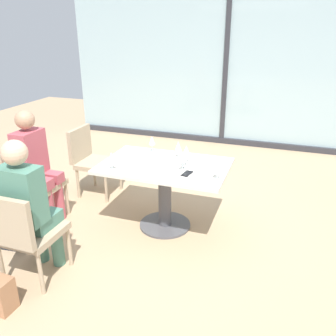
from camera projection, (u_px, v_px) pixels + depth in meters
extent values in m
plane|color=tan|center=(165.00, 225.00, 3.91)|extent=(12.00, 12.00, 0.00)
cube|color=#9DB7BC|center=(226.00, 69.00, 6.20)|extent=(5.91, 0.03, 2.70)
cube|color=#2D2D33|center=(226.00, 69.00, 6.17)|extent=(0.08, 0.06, 2.70)
cube|color=#2D2D33|center=(222.00, 140.00, 6.66)|extent=(5.91, 0.10, 0.10)
cube|color=silver|center=(165.00, 166.00, 3.64)|extent=(1.30, 0.86, 0.04)
cylinder|color=#4C4C51|center=(165.00, 197.00, 3.78)|extent=(0.14, 0.14, 0.69)
cylinder|color=#4C4C51|center=(165.00, 225.00, 3.90)|extent=(0.56, 0.56, 0.02)
cube|color=tan|center=(33.00, 233.00, 3.00)|extent=(0.46, 0.46, 0.06)
cube|color=tan|center=(6.00, 223.00, 2.69)|extent=(0.46, 0.05, 0.42)
cylinder|color=tan|center=(69.00, 247.00, 3.20)|extent=(0.04, 0.04, 0.39)
cylinder|color=tan|center=(33.00, 239.00, 3.32)|extent=(0.04, 0.04, 0.39)
cylinder|color=tan|center=(41.00, 274.00, 2.85)|extent=(0.04, 0.04, 0.39)
cylinder|color=tan|center=(1.00, 264.00, 2.97)|extent=(0.04, 0.04, 0.39)
cube|color=tan|center=(39.00, 186.00, 3.88)|extent=(0.46, 0.46, 0.06)
cube|color=tan|center=(17.00, 163.00, 3.87)|extent=(0.05, 0.46, 0.42)
cylinder|color=tan|center=(45.00, 215.00, 3.73)|extent=(0.04, 0.04, 0.39)
cylinder|color=tan|center=(67.00, 199.00, 4.08)|extent=(0.04, 0.04, 0.39)
cylinder|color=tan|center=(14.00, 209.00, 3.85)|extent=(0.04, 0.04, 0.39)
cylinder|color=tan|center=(38.00, 194.00, 4.20)|extent=(0.04, 0.04, 0.39)
cube|color=tan|center=(99.00, 164.00, 4.50)|extent=(0.46, 0.46, 0.06)
cube|color=tan|center=(80.00, 144.00, 4.49)|extent=(0.05, 0.46, 0.42)
cylinder|color=tan|center=(106.00, 188.00, 4.35)|extent=(0.04, 0.04, 0.39)
cylinder|color=tan|center=(121.00, 176.00, 4.70)|extent=(0.04, 0.04, 0.39)
cylinder|color=tan|center=(78.00, 184.00, 4.47)|extent=(0.04, 0.04, 0.39)
cylinder|color=tan|center=(94.00, 172.00, 4.82)|extent=(0.04, 0.04, 0.39)
cylinder|color=#4C7F6B|center=(57.00, 243.00, 3.20)|extent=(0.11, 0.11, 0.45)
cube|color=#4C7F6B|center=(46.00, 221.00, 3.01)|extent=(0.13, 0.32, 0.11)
cylinder|color=#4C7F6B|center=(40.00, 239.00, 3.25)|extent=(0.11, 0.11, 0.45)
cube|color=#4C7F6B|center=(29.00, 218.00, 3.06)|extent=(0.13, 0.32, 0.11)
cube|color=#4C7F6B|center=(22.00, 195.00, 2.81)|extent=(0.34, 0.20, 0.48)
sphere|color=#D8AD8C|center=(14.00, 153.00, 2.68)|extent=(0.20, 0.20, 0.20)
cylinder|color=#B24C56|center=(49.00, 208.00, 3.82)|extent=(0.11, 0.11, 0.45)
cube|color=#B24C56|center=(38.00, 183.00, 3.75)|extent=(0.32, 0.13, 0.11)
cylinder|color=#B24C56|center=(59.00, 200.00, 3.98)|extent=(0.11, 0.11, 0.45)
cube|color=#B24C56|center=(49.00, 176.00, 3.90)|extent=(0.32, 0.13, 0.11)
cube|color=#B24C56|center=(30.00, 153.00, 3.75)|extent=(0.20, 0.34, 0.48)
sphere|color=tan|center=(25.00, 120.00, 3.62)|extent=(0.20, 0.20, 0.20)
cylinder|color=silver|center=(112.00, 170.00, 3.49)|extent=(0.06, 0.06, 0.00)
cylinder|color=silver|center=(112.00, 165.00, 3.47)|extent=(0.01, 0.01, 0.08)
cone|color=silver|center=(111.00, 157.00, 3.44)|extent=(0.07, 0.07, 0.09)
cylinder|color=silver|center=(178.00, 158.00, 3.81)|extent=(0.06, 0.06, 0.00)
cylinder|color=silver|center=(178.00, 154.00, 3.79)|extent=(0.01, 0.01, 0.08)
cone|color=silver|center=(178.00, 146.00, 3.76)|extent=(0.07, 0.07, 0.09)
cylinder|color=silver|center=(217.00, 179.00, 3.27)|extent=(0.06, 0.06, 0.00)
cylinder|color=silver|center=(217.00, 175.00, 3.26)|extent=(0.01, 0.01, 0.08)
cone|color=silver|center=(218.00, 166.00, 3.22)|extent=(0.07, 0.07, 0.09)
cylinder|color=silver|center=(186.00, 162.00, 3.68)|extent=(0.06, 0.06, 0.00)
cylinder|color=silver|center=(186.00, 158.00, 3.67)|extent=(0.01, 0.01, 0.08)
cone|color=silver|center=(186.00, 150.00, 3.63)|extent=(0.07, 0.07, 0.09)
cylinder|color=silver|center=(182.00, 170.00, 3.48)|extent=(0.06, 0.06, 0.00)
cylinder|color=silver|center=(182.00, 166.00, 3.46)|extent=(0.01, 0.01, 0.08)
cone|color=silver|center=(183.00, 157.00, 3.43)|extent=(0.07, 0.07, 0.09)
cylinder|color=silver|center=(184.00, 166.00, 3.57)|extent=(0.06, 0.06, 0.00)
cylinder|color=silver|center=(185.00, 162.00, 3.56)|extent=(0.01, 0.01, 0.08)
cone|color=silver|center=(185.00, 154.00, 3.52)|extent=(0.07, 0.07, 0.09)
cylinder|color=silver|center=(152.00, 152.00, 3.99)|extent=(0.06, 0.06, 0.00)
cylinder|color=silver|center=(152.00, 148.00, 3.97)|extent=(0.01, 0.01, 0.08)
cone|color=silver|center=(152.00, 140.00, 3.94)|extent=(0.07, 0.07, 0.09)
cylinder|color=white|center=(170.00, 168.00, 3.43)|extent=(0.08, 0.08, 0.09)
cube|color=black|center=(187.00, 174.00, 3.39)|extent=(0.09, 0.15, 0.01)
cube|color=#232328|center=(16.00, 235.00, 3.48)|extent=(0.32, 0.19, 0.28)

